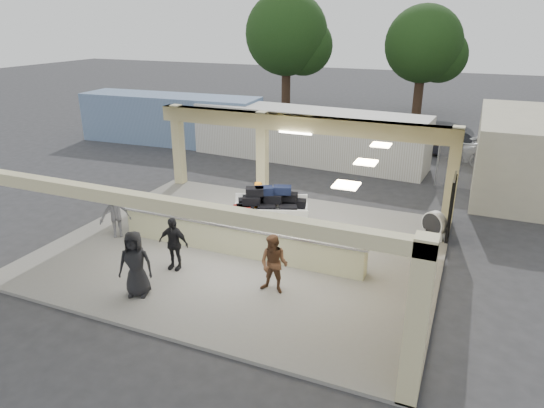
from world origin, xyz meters
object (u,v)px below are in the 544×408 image
at_px(luggage_cart, 269,205).
at_px(container_white, 307,135).
at_px(drum_fan, 434,224).
at_px(passenger_b, 173,243).
at_px(car_white_a, 514,151).
at_px(passenger_d, 135,264).
at_px(baggage_handler, 257,203).
at_px(baggage_counter, 238,239).
at_px(car_dark, 451,144).
at_px(passenger_a, 274,264).
at_px(passenger_c, 116,214).
at_px(container_blue, 170,119).

distance_m(luggage_cart, container_white, 9.17).
xyz_separation_m(drum_fan, passenger_b, (-6.77, -5.14, 0.30)).
distance_m(drum_fan, passenger_b, 8.51).
xyz_separation_m(car_white_a, container_white, (-9.90, -3.30, 0.60)).
bearing_deg(luggage_cart, passenger_d, -125.09).
bearing_deg(car_white_a, container_white, 97.97).
bearing_deg(container_white, luggage_cart, -74.72).
distance_m(baggage_handler, container_white, 8.95).
bearing_deg(car_white_a, baggage_counter, 139.76).
distance_m(car_white_a, car_dark, 2.99).
relative_size(passenger_b, container_white, 0.13).
bearing_deg(container_white, baggage_counter, -77.34).
bearing_deg(passenger_b, container_white, 89.00).
distance_m(baggage_handler, passenger_d, 5.60).
bearing_deg(container_white, drum_fan, -42.62).
bearing_deg(luggage_cart, baggage_counter, -112.64).
bearing_deg(passenger_a, luggage_cart, 115.58).
relative_size(baggage_handler, car_white_a, 0.31).
distance_m(passenger_b, passenger_d, 1.60).
height_order(passenger_c, car_white_a, passenger_c).
bearing_deg(baggage_counter, luggage_cart, 87.22).
bearing_deg(car_white_a, baggage_handler, 134.05).
xyz_separation_m(passenger_a, passenger_c, (-6.18, 1.19, 0.00)).
relative_size(baggage_handler, container_white, 0.13).
height_order(baggage_counter, car_dark, car_dark).
bearing_deg(container_blue, car_white_a, 5.26).
height_order(passenger_b, container_white, container_white).
bearing_deg(drum_fan, car_dark, 125.95).
relative_size(container_white, container_blue, 1.14).
distance_m(passenger_a, passenger_c, 6.29).
height_order(baggage_handler, container_white, container_white).
relative_size(passenger_a, car_white_a, 0.32).
xyz_separation_m(passenger_d, container_white, (-0.28, 14.37, 0.32)).
xyz_separation_m(baggage_counter, passenger_a, (1.91, -1.69, 0.33)).
height_order(baggage_counter, baggage_handler, baggage_handler).
xyz_separation_m(baggage_handler, container_blue, (-9.93, 9.44, 0.51)).
height_order(baggage_counter, passenger_c, passenger_c).
height_order(passenger_c, container_blue, container_blue).
relative_size(passenger_b, car_dark, 0.38).
relative_size(baggage_counter, container_blue, 0.76).
relative_size(baggage_handler, car_dark, 0.37).
xyz_separation_m(luggage_cart, passenger_a, (1.80, -3.85, -0.02)).
bearing_deg(passenger_c, luggage_cart, -9.00).
bearing_deg(baggage_handler, baggage_counter, 17.20).
bearing_deg(passenger_d, passenger_c, 116.02).
bearing_deg(container_white, container_blue, -179.52).
bearing_deg(passenger_b, container_blue, 121.50).
relative_size(baggage_handler, passenger_a, 0.97).
relative_size(drum_fan, passenger_a, 0.57).
distance_m(baggage_handler, car_dark, 13.61).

